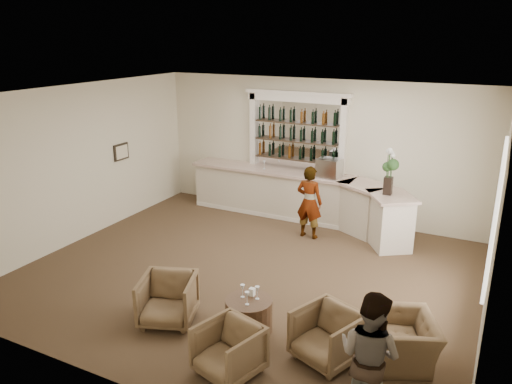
% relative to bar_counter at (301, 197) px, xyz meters
% --- Properties ---
extents(ground, '(8.00, 8.00, 0.00)m').
position_rel_bar_counter_xyz_m(ground, '(0.16, -3.00, -0.57)').
color(ground, brown).
rests_on(ground, ground).
extents(room_shell, '(8.04, 7.02, 3.32)m').
position_rel_bar_counter_xyz_m(room_shell, '(0.33, -2.29, 1.77)').
color(room_shell, beige).
rests_on(room_shell, ground).
extents(bar_counter, '(5.72, 1.80, 1.14)m').
position_rel_bar_counter_xyz_m(bar_counter, '(0.00, 0.00, 0.00)').
color(bar_counter, beige).
rests_on(bar_counter, ground).
extents(back_bar_alcove, '(2.64, 0.25, 3.00)m').
position_rel_bar_counter_xyz_m(back_bar_alcove, '(-0.34, 0.41, 1.46)').
color(back_bar_alcove, white).
rests_on(back_bar_alcove, ground).
extents(cocktail_table, '(0.71, 0.71, 0.50)m').
position_rel_bar_counter_xyz_m(cocktail_table, '(1.04, -4.65, -0.32)').
color(cocktail_table, brown).
rests_on(cocktail_table, ground).
extents(sommelier, '(0.61, 0.42, 1.61)m').
position_rel_bar_counter_xyz_m(sommelier, '(0.53, -0.87, 0.23)').
color(sommelier, gray).
rests_on(sommelier, ground).
extents(guest, '(0.92, 0.81, 1.60)m').
position_rel_bar_counter_xyz_m(guest, '(3.08, -5.59, 0.23)').
color(guest, gray).
rests_on(guest, ground).
extents(armchair_left, '(1.05, 1.06, 0.76)m').
position_rel_bar_counter_xyz_m(armchair_left, '(-0.17, -5.02, -0.20)').
color(armchair_left, brown).
rests_on(armchair_left, ground).
extents(armchair_center, '(0.94, 0.95, 0.70)m').
position_rel_bar_counter_xyz_m(armchair_center, '(1.28, -5.68, -0.22)').
color(armchair_center, brown).
rests_on(armchair_center, ground).
extents(armchair_right, '(1.04, 1.05, 0.74)m').
position_rel_bar_counter_xyz_m(armchair_right, '(2.33, -4.81, -0.20)').
color(armchair_right, brown).
rests_on(armchair_right, ground).
extents(armchair_far, '(1.17, 1.23, 0.63)m').
position_rel_bar_counter_xyz_m(armchair_far, '(3.24, -4.36, -0.26)').
color(armchair_far, brown).
rests_on(armchair_far, ground).
extents(espresso_machine, '(0.52, 0.45, 0.44)m').
position_rel_bar_counter_xyz_m(espresso_machine, '(0.64, 0.02, 0.79)').
color(espresso_machine, silver).
rests_on(espresso_machine, bar_counter).
extents(flower_vase, '(0.25, 0.25, 0.96)m').
position_rel_bar_counter_xyz_m(flower_vase, '(2.11, -0.60, 1.11)').
color(flower_vase, black).
rests_on(flower_vase, bar_counter).
extents(wine_glass_bar_left, '(0.07, 0.07, 0.21)m').
position_rel_bar_counter_xyz_m(wine_glass_bar_left, '(-1.00, 0.05, 0.67)').
color(wine_glass_bar_left, white).
rests_on(wine_glass_bar_left, bar_counter).
extents(wine_glass_bar_right, '(0.07, 0.07, 0.21)m').
position_rel_bar_counter_xyz_m(wine_glass_bar_right, '(0.20, -0.03, 0.67)').
color(wine_glass_bar_right, white).
rests_on(wine_glass_bar_right, bar_counter).
extents(wine_glass_tbl_a, '(0.07, 0.07, 0.21)m').
position_rel_bar_counter_xyz_m(wine_glass_tbl_a, '(0.92, -4.62, 0.03)').
color(wine_glass_tbl_a, white).
rests_on(wine_glass_tbl_a, cocktail_table).
extents(wine_glass_tbl_b, '(0.07, 0.07, 0.21)m').
position_rel_bar_counter_xyz_m(wine_glass_tbl_b, '(1.14, -4.57, 0.03)').
color(wine_glass_tbl_b, white).
rests_on(wine_glass_tbl_b, cocktail_table).
extents(wine_glass_tbl_c, '(0.07, 0.07, 0.21)m').
position_rel_bar_counter_xyz_m(wine_glass_tbl_c, '(1.08, -4.78, 0.03)').
color(wine_glass_tbl_c, white).
rests_on(wine_glass_tbl_c, cocktail_table).
extents(napkin_holder, '(0.08, 0.08, 0.12)m').
position_rel_bar_counter_xyz_m(napkin_holder, '(1.02, -4.51, -0.01)').
color(napkin_holder, white).
rests_on(napkin_holder, cocktail_table).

